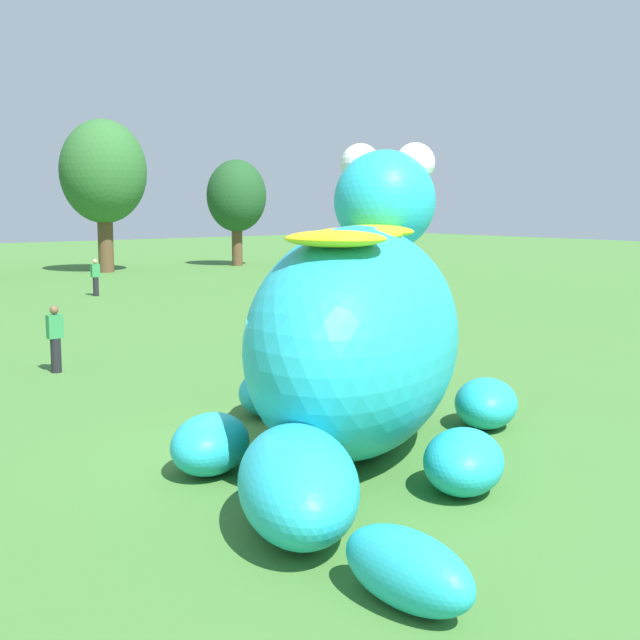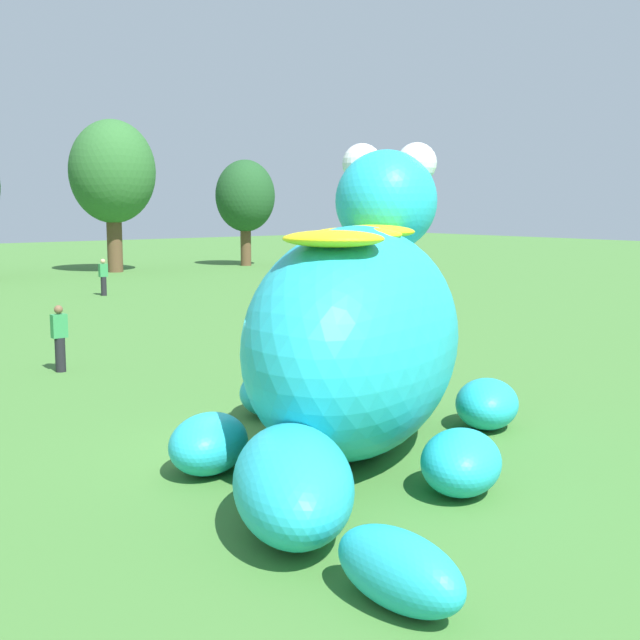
# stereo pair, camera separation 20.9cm
# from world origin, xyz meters

# --- Properties ---
(ground_plane) EXTENTS (160.00, 160.00, 0.00)m
(ground_plane) POSITION_xyz_m (0.00, 0.00, 0.00)
(ground_plane) COLOR #427533
(giant_inflatable_creature) EXTENTS (8.51, 9.49, 5.49)m
(giant_inflatable_creature) POSITION_xyz_m (1.28, -0.92, 2.01)
(giant_inflatable_creature) COLOR #23B2C6
(giant_inflatable_creature) RESTS_ON ground
(tree_centre) EXTENTS (5.27, 5.27, 9.35)m
(tree_centre) POSITION_xyz_m (14.49, 37.29, 6.11)
(tree_centre) COLOR brown
(tree_centre) RESTS_ON ground
(tree_centre_right) EXTENTS (4.05, 4.05, 7.19)m
(tree_centre_right) POSITION_xyz_m (23.91, 36.82, 4.70)
(tree_centre_right) COLOR brown
(tree_centre_right) RESTS_ON ground
(spectator_near_inflatable) EXTENTS (0.38, 0.26, 1.71)m
(spectator_near_inflatable) POSITION_xyz_m (-0.19, 8.88, 0.85)
(spectator_near_inflatable) COLOR black
(spectator_near_inflatable) RESTS_ON ground
(spectator_mid_field) EXTENTS (0.38, 0.26, 1.71)m
(spectator_mid_field) POSITION_xyz_m (8.20, 24.99, 0.85)
(spectator_mid_field) COLOR black
(spectator_mid_field) RESTS_ON ground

